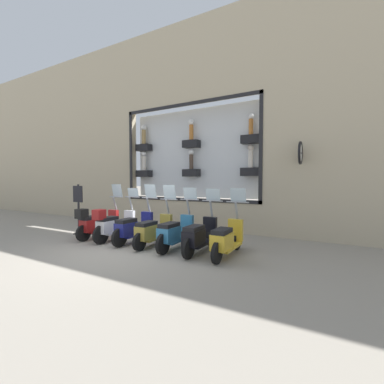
{
  "coord_description": "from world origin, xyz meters",
  "views": [
    {
      "loc": [
        -4.95,
        -4.8,
        1.8
      ],
      "look_at": [
        2.12,
        -0.91,
        1.45
      ],
      "focal_mm": 24.0,
      "sensor_mm": 36.0,
      "label": 1
    }
  ],
  "objects_px": {
    "scooter_black_1": "(199,236)",
    "scooter_olive_3": "(153,231)",
    "scooter_yellow_0": "(226,239)",
    "scooter_navy_4": "(133,228)",
    "scooter_red_6": "(97,223)",
    "scooter_white_5": "(113,225)",
    "scooter_teal_2": "(175,233)",
    "shop_sign_post": "(78,207)"
  },
  "relations": [
    {
      "from": "scooter_yellow_0",
      "to": "scooter_teal_2",
      "type": "height_order",
      "value": "scooter_yellow_0"
    },
    {
      "from": "scooter_yellow_0",
      "to": "scooter_red_6",
      "type": "height_order",
      "value": "scooter_red_6"
    },
    {
      "from": "scooter_white_5",
      "to": "shop_sign_post",
      "type": "relative_size",
      "value": 1.08
    },
    {
      "from": "scooter_black_1",
      "to": "scooter_olive_3",
      "type": "bearing_deg",
      "value": 89.97
    },
    {
      "from": "scooter_black_1",
      "to": "scooter_olive_3",
      "type": "relative_size",
      "value": 1.0
    },
    {
      "from": "scooter_olive_3",
      "to": "scooter_white_5",
      "type": "xyz_separation_m",
      "value": [
        -0.06,
        1.43,
        0.06
      ]
    },
    {
      "from": "scooter_olive_3",
      "to": "scooter_red_6",
      "type": "relative_size",
      "value": 1.0
    },
    {
      "from": "scooter_black_1",
      "to": "scooter_red_6",
      "type": "relative_size",
      "value": 1.0
    },
    {
      "from": "scooter_yellow_0",
      "to": "scooter_navy_4",
      "type": "bearing_deg",
      "value": 89.89
    },
    {
      "from": "scooter_white_5",
      "to": "scooter_teal_2",
      "type": "bearing_deg",
      "value": -88.42
    },
    {
      "from": "scooter_red_6",
      "to": "scooter_navy_4",
      "type": "bearing_deg",
      "value": -87.41
    },
    {
      "from": "scooter_yellow_0",
      "to": "scooter_white_5",
      "type": "bearing_deg",
      "value": 90.9
    },
    {
      "from": "scooter_navy_4",
      "to": "scooter_white_5",
      "type": "bearing_deg",
      "value": 94.91
    },
    {
      "from": "scooter_yellow_0",
      "to": "scooter_white_5",
      "type": "relative_size",
      "value": 0.99
    },
    {
      "from": "scooter_yellow_0",
      "to": "scooter_navy_4",
      "type": "distance_m",
      "value": 2.87
    },
    {
      "from": "scooter_olive_3",
      "to": "shop_sign_post",
      "type": "height_order",
      "value": "shop_sign_post"
    },
    {
      "from": "scooter_teal_2",
      "to": "scooter_navy_4",
      "type": "distance_m",
      "value": 1.43
    },
    {
      "from": "scooter_yellow_0",
      "to": "scooter_red_6",
      "type": "bearing_deg",
      "value": 90.79
    },
    {
      "from": "scooter_black_1",
      "to": "scooter_teal_2",
      "type": "relative_size",
      "value": 1.0
    },
    {
      "from": "scooter_navy_4",
      "to": "shop_sign_post",
      "type": "bearing_deg",
      "value": 87.88
    },
    {
      "from": "scooter_navy_4",
      "to": "scooter_white_5",
      "type": "relative_size",
      "value": 1.0
    },
    {
      "from": "scooter_black_1",
      "to": "scooter_red_6",
      "type": "xyz_separation_m",
      "value": [
        -0.06,
        3.59,
        0.04
      ]
    },
    {
      "from": "scooter_navy_4",
      "to": "scooter_red_6",
      "type": "xyz_separation_m",
      "value": [
        -0.07,
        1.43,
        0.03
      ]
    },
    {
      "from": "scooter_black_1",
      "to": "scooter_white_5",
      "type": "bearing_deg",
      "value": 91.13
    },
    {
      "from": "scooter_teal_2",
      "to": "shop_sign_post",
      "type": "distance_m",
      "value": 3.96
    },
    {
      "from": "scooter_yellow_0",
      "to": "scooter_olive_3",
      "type": "height_order",
      "value": "scooter_olive_3"
    },
    {
      "from": "scooter_teal_2",
      "to": "scooter_olive_3",
      "type": "relative_size",
      "value": 1.01
    },
    {
      "from": "scooter_white_5",
      "to": "scooter_red_6",
      "type": "distance_m",
      "value": 0.72
    },
    {
      "from": "shop_sign_post",
      "to": "scooter_red_6",
      "type": "bearing_deg",
      "value": -98.41
    },
    {
      "from": "scooter_teal_2",
      "to": "scooter_olive_3",
      "type": "distance_m",
      "value": 0.72
    },
    {
      "from": "scooter_white_5",
      "to": "shop_sign_post",
      "type": "xyz_separation_m",
      "value": [
        0.15,
        1.78,
        0.43
      ]
    },
    {
      "from": "scooter_teal_2",
      "to": "scooter_navy_4",
      "type": "bearing_deg",
      "value": 89.9
    },
    {
      "from": "scooter_teal_2",
      "to": "shop_sign_post",
      "type": "xyz_separation_m",
      "value": [
        0.09,
        3.94,
        0.47
      ]
    },
    {
      "from": "scooter_olive_3",
      "to": "scooter_navy_4",
      "type": "height_order",
      "value": "scooter_navy_4"
    },
    {
      "from": "scooter_teal_2",
      "to": "shop_sign_post",
      "type": "bearing_deg",
      "value": 88.62
    },
    {
      "from": "shop_sign_post",
      "to": "scooter_white_5",
      "type": "bearing_deg",
      "value": -94.94
    },
    {
      "from": "scooter_navy_4",
      "to": "scooter_red_6",
      "type": "distance_m",
      "value": 1.44
    },
    {
      "from": "scooter_white_5",
      "to": "scooter_navy_4",
      "type": "bearing_deg",
      "value": -85.09
    },
    {
      "from": "scooter_black_1",
      "to": "scooter_white_5",
      "type": "distance_m",
      "value": 2.87
    },
    {
      "from": "scooter_white_5",
      "to": "scooter_red_6",
      "type": "relative_size",
      "value": 1.01
    },
    {
      "from": "scooter_olive_3",
      "to": "scooter_red_6",
      "type": "bearing_deg",
      "value": 91.62
    },
    {
      "from": "scooter_teal_2",
      "to": "scooter_navy_4",
      "type": "xyz_separation_m",
      "value": [
        0.0,
        1.43,
        0.0
      ]
    }
  ]
}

